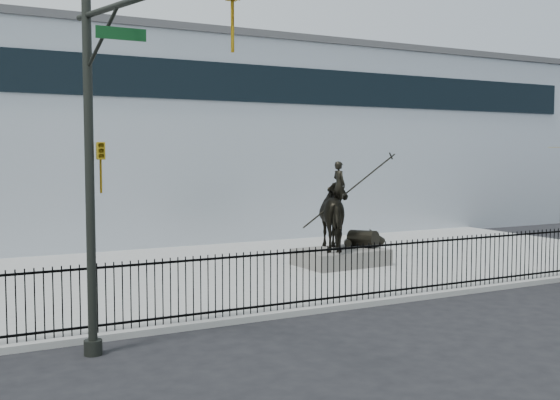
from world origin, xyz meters
name	(u,v)px	position (x,y,z in m)	size (l,w,h in m)	color
ground	(386,317)	(0.00, 0.00, 0.00)	(120.00, 120.00, 0.00)	black
plaza	(261,269)	(0.00, 7.00, 0.07)	(30.00, 12.00, 0.15)	gray
building	(150,144)	(0.00, 20.00, 4.50)	(44.00, 14.00, 9.00)	#B3BCC3
picket_fence	(358,272)	(0.00, 1.25, 0.90)	(22.10, 0.10, 1.50)	black
statue_plinth	(341,257)	(2.60, 6.08, 0.42)	(2.93, 2.01, 0.55)	#5E5A56
equestrian_statue	(342,216)	(2.65, 6.09, 1.85)	(3.75, 2.42, 3.18)	black
traffic_signal_left	(112,150)	(-6.75, -0.62, 4.03)	(1.52, 4.84, 7.00)	black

